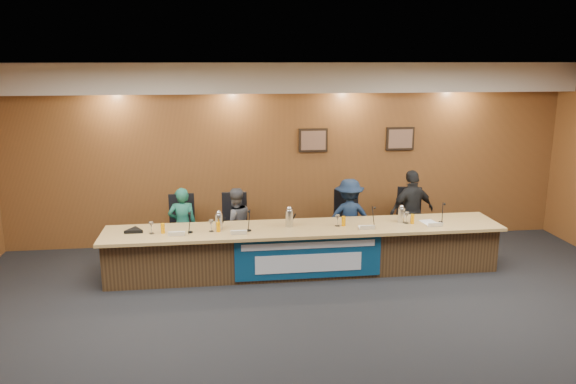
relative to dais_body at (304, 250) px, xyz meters
name	(u,v)px	position (x,y,z in m)	size (l,w,h in m)	color
floor	(336,347)	(0.00, -2.40, -0.35)	(10.00, 10.00, 0.00)	black
ceiling	(343,65)	(0.00, -2.40, 2.85)	(10.00, 8.00, 0.04)	silver
wall_back	(291,154)	(0.00, 1.60, 1.25)	(10.00, 0.04, 3.20)	brown
soffit	(293,78)	(0.00, 1.35, 2.60)	(10.00, 0.50, 0.50)	beige
dais_body	(304,250)	(0.00, 0.00, 0.00)	(6.00, 0.80, 0.70)	#47311B
dais_top	(305,228)	(0.00, -0.05, 0.38)	(6.10, 0.95, 0.05)	tan
banner	(309,258)	(0.00, -0.41, 0.03)	(2.20, 0.02, 0.65)	navy
banner_text_upper	(309,245)	(0.00, -0.43, 0.23)	(2.00, 0.01, 0.10)	silver
banner_text_lower	(309,263)	(0.00, -0.43, -0.05)	(1.60, 0.01, 0.28)	silver
wall_photo_left	(313,140)	(0.40, 1.57, 1.50)	(0.52, 0.04, 0.42)	black
wall_photo_right	(400,139)	(2.00, 1.57, 1.50)	(0.52, 0.04, 0.42)	black
panelist_a	(183,225)	(-1.90, 0.70, 0.28)	(0.46, 0.30, 1.25)	#1B604D
panelist_b	(235,224)	(-1.04, 0.70, 0.26)	(0.59, 0.46, 1.22)	#4B4B50
panelist_c	(349,217)	(0.87, 0.70, 0.31)	(0.85, 0.49, 1.32)	#12213A
panelist_d	(412,212)	(1.97, 0.70, 0.37)	(0.84, 0.35, 1.44)	black
office_chair_a	(183,232)	(-1.90, 0.80, 0.13)	(0.48, 0.48, 0.08)	black
office_chair_b	(235,230)	(-1.04, 0.80, 0.13)	(0.48, 0.48, 0.08)	black
office_chair_c	(347,226)	(0.87, 0.80, 0.13)	(0.48, 0.48, 0.08)	black
office_chair_d	(409,223)	(1.97, 0.80, 0.13)	(0.48, 0.48, 0.08)	black
nameplate_a	(176,233)	(-1.93, -0.27, 0.45)	(0.24, 0.06, 0.09)	white
microphone_a	(190,232)	(-1.73, -0.12, 0.41)	(0.07, 0.07, 0.02)	black
juice_glass_a	(163,228)	(-2.13, -0.10, 0.47)	(0.06, 0.06, 0.15)	orange
water_glass_a	(151,228)	(-2.30, -0.10, 0.49)	(0.08, 0.08, 0.18)	silver
nameplate_b	(239,232)	(-1.02, -0.33, 0.45)	(0.24, 0.06, 0.09)	white
microphone_b	(249,230)	(-0.87, -0.15, 0.41)	(0.07, 0.07, 0.02)	black
juice_glass_b	(218,227)	(-1.32, -0.13, 0.47)	(0.06, 0.06, 0.15)	orange
water_glass_b	(211,226)	(-1.42, -0.11, 0.49)	(0.08, 0.08, 0.18)	silver
nameplate_c	(367,227)	(0.91, -0.33, 0.45)	(0.24, 0.06, 0.09)	white
microphone_c	(372,226)	(1.02, -0.19, 0.41)	(0.07, 0.07, 0.02)	black
juice_glass_c	(344,221)	(0.60, -0.07, 0.47)	(0.06, 0.06, 0.15)	orange
water_glass_c	(338,221)	(0.50, -0.08, 0.49)	(0.08, 0.08, 0.18)	silver
nameplate_d	(436,224)	(1.98, -0.32, 0.45)	(0.24, 0.06, 0.09)	white
microphone_d	(441,222)	(2.15, -0.11, 0.41)	(0.07, 0.07, 0.02)	black
juice_glass_d	(412,219)	(1.69, -0.10, 0.47)	(0.06, 0.06, 0.15)	orange
water_glass_d	(406,218)	(1.60, -0.07, 0.49)	(0.08, 0.08, 0.18)	silver
carafe_left	(219,222)	(-1.31, -0.01, 0.52)	(0.11, 0.11, 0.24)	silver
carafe_mid	(289,218)	(-0.24, 0.01, 0.53)	(0.12, 0.12, 0.26)	silver
carafe_right	(401,215)	(1.54, -0.01, 0.51)	(0.11, 0.11, 0.23)	silver
speakerphone	(134,231)	(-2.56, 0.01, 0.43)	(0.32, 0.32, 0.05)	black
paper_stack	(429,222)	(1.98, -0.07, 0.40)	(0.22, 0.30, 0.01)	white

